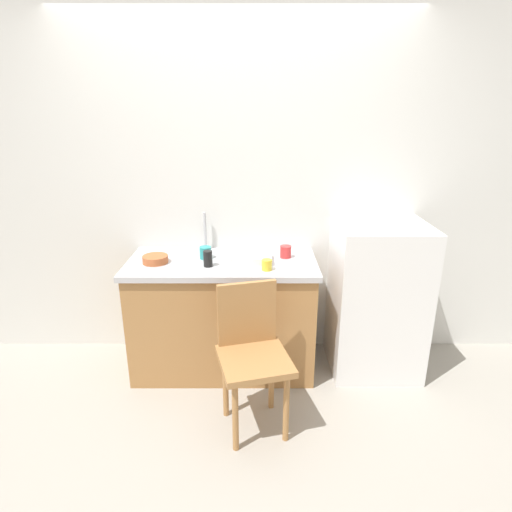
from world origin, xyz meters
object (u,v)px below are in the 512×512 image
dish_tray (250,258)px  cup_black (206,259)px  cup_yellow (265,265)px  chair (251,351)px  cup_red (284,252)px  cup_teal (204,253)px  terracotta_bowl (154,259)px  refrigerator (375,298)px

dish_tray → cup_black: bearing=-161.8°
dish_tray → cup_yellow: bearing=-57.9°
chair → cup_red: cup_red is taller
cup_yellow → cup_red: bearing=60.8°
cup_yellow → chair: bearing=-102.5°
chair → cup_teal: 0.84m
chair → cup_red: (0.24, 0.68, 0.39)m
cup_red → terracotta_bowl: bearing=-173.1°
terracotta_bowl → cup_teal: bearing=14.8°
refrigerator → cup_black: refrigerator is taller
terracotta_bowl → cup_black: 0.38m
dish_tray → cup_yellow: cup_yellow is taller
refrigerator → chair: refrigerator is taller
terracotta_bowl → cup_red: bearing=6.9°
dish_tray → cup_red: 0.26m
dish_tray → cup_yellow: 0.20m
refrigerator → cup_red: size_ratio=12.96×
cup_teal → chair: bearing=-63.1°
refrigerator → dish_tray: refrigerator is taller
dish_tray → cup_teal: cup_teal is taller
refrigerator → cup_teal: refrigerator is taller
cup_yellow → cup_teal: 0.49m
dish_tray → refrigerator: bearing=1.7°
cup_black → cup_yellow: bearing=-9.9°
chair → cup_black: cup_black is taller
cup_red → refrigerator: bearing=-5.0°
refrigerator → cup_red: bearing=175.0°
terracotta_bowl → cup_red: (0.91, 0.11, 0.02)m
cup_yellow → terracotta_bowl: bearing=169.7°
cup_red → dish_tray: bearing=-160.7°
dish_tray → terracotta_bowl: bearing=-177.9°
cup_black → refrigerator: bearing=5.9°
cup_teal → cup_black: 0.16m
terracotta_bowl → cup_teal: 0.35m
chair → dish_tray: 0.70m
terracotta_bowl → cup_teal: size_ratio=2.05×
cup_red → cup_black: 0.57m
refrigerator → terracotta_bowl: refrigerator is taller
dish_tray → cup_black: (-0.29, -0.10, 0.03)m
dish_tray → cup_yellow: size_ratio=3.87×
cup_red → cup_black: (-0.54, -0.18, 0.01)m
dish_tray → cup_red: bearing=19.3°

